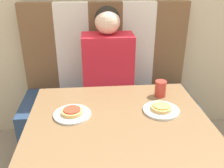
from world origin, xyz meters
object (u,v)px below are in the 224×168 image
at_px(pizza_left, 72,111).
at_px(pizza_right, 161,107).
at_px(plate_right, 161,110).
at_px(drinking_cup, 160,89).
at_px(plate_left, 72,114).
at_px(person, 108,58).

distance_m(pizza_left, pizza_right, 0.45).
bearing_deg(pizza_right, pizza_left, 180.00).
height_order(plate_right, drinking_cup, drinking_cup).
distance_m(pizza_right, drinking_cup, 0.17).
xyz_separation_m(plate_right, pizza_right, (0.00, 0.00, 0.02)).
bearing_deg(pizza_right, plate_right, 0.00).
distance_m(plate_right, pizza_left, 0.45).
relative_size(plate_left, pizza_right, 1.71).
relative_size(plate_left, drinking_cup, 2.00).
bearing_deg(plate_right, drinking_cup, 76.90).
bearing_deg(plate_left, pizza_left, 0.00).
height_order(pizza_left, drinking_cup, drinking_cup).
height_order(person, pizza_left, person).
relative_size(pizza_right, drinking_cup, 1.17).
distance_m(person, pizza_left, 0.70).
height_order(pizza_right, drinking_cup, drinking_cup).
xyz_separation_m(person, drinking_cup, (0.26, -0.49, -0.03)).
bearing_deg(person, drinking_cup, -61.75).
bearing_deg(pizza_right, person, 108.80).
bearing_deg(pizza_left, plate_left, 0.00).
height_order(plate_left, plate_right, same).
relative_size(person, pizza_right, 6.37).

